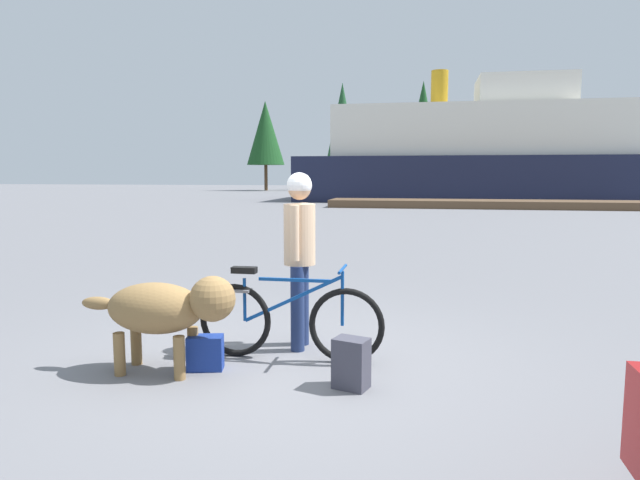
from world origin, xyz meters
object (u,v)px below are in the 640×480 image
(backpack, at_px, (351,363))
(ferry_boat, at_px, (484,156))
(dog, at_px, (167,308))
(bicycle, at_px, (288,320))
(handbag_pannier, at_px, (205,353))
(person_cyclist, at_px, (300,242))

(backpack, height_order, ferry_boat, ferry_boat)
(dog, height_order, backpack, dog)
(bicycle, height_order, dog, bicycle)
(bicycle, relative_size, backpack, 4.28)
(dog, relative_size, handbag_pannier, 4.59)
(bicycle, height_order, handbag_pannier, bicycle)
(bicycle, xyz_separation_m, dog, (-0.98, -0.55, 0.20))
(dog, height_order, ferry_boat, ferry_boat)
(ferry_boat, bearing_deg, backpack, -97.32)
(backpack, relative_size, handbag_pannier, 1.33)
(bicycle, distance_m, backpack, 0.94)
(backpack, bearing_deg, handbag_pannier, 171.82)
(bicycle, height_order, backpack, bicycle)
(person_cyclist, bearing_deg, ferry_boat, 81.33)
(bicycle, relative_size, person_cyclist, 1.01)
(backpack, bearing_deg, ferry_boat, 82.68)
(dog, relative_size, ferry_boat, 0.06)
(backpack, relative_size, ferry_boat, 0.02)
(person_cyclist, distance_m, dog, 1.46)
(person_cyclist, relative_size, ferry_boat, 0.08)
(bicycle, xyz_separation_m, person_cyclist, (0.03, 0.39, 0.70))
(bicycle, relative_size, handbag_pannier, 5.69)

